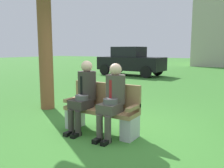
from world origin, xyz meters
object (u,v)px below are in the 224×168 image
park_bench (102,111)px  seated_man_right (113,97)px  seated_man_left (84,92)px  parked_car_near (130,61)px

park_bench → seated_man_right: (0.31, -0.13, 0.31)m
seated_man_left → seated_man_right: (0.62, -0.00, -0.02)m
seated_man_left → seated_man_right: 0.62m
seated_man_right → parked_car_near: 10.14m
seated_man_right → parked_car_near: parked_car_near is taller
park_bench → seated_man_left: 0.47m
seated_man_left → parked_car_near: parked_car_near is taller
seated_man_right → parked_car_near: (-4.34, 9.16, 0.13)m
seated_man_right → parked_car_near: bearing=115.4°
park_bench → seated_man_left: bearing=-158.4°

